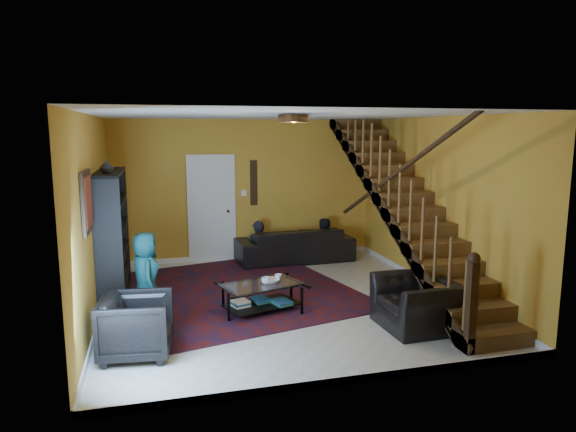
# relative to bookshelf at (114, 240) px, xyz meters

# --- Properties ---
(floor) EXTENTS (5.50, 5.50, 0.00)m
(floor) POSITION_rel_bookshelf_xyz_m (2.40, -0.60, -0.96)
(floor) COLOR beige
(floor) RESTS_ON ground
(room) EXTENTS (5.50, 5.50, 5.50)m
(room) POSITION_rel_bookshelf_xyz_m (1.07, 0.73, -0.91)
(room) COLOR gold
(room) RESTS_ON ground
(staircase) EXTENTS (0.95, 5.02, 3.18)m
(staircase) POSITION_rel_bookshelf_xyz_m (4.53, -0.60, 0.43)
(staircase) COLOR brown
(staircase) RESTS_ON floor
(bookshelf) EXTENTS (0.35, 1.80, 2.00)m
(bookshelf) POSITION_rel_bookshelf_xyz_m (0.00, 0.00, 0.00)
(bookshelf) COLOR black
(bookshelf) RESTS_ON floor
(door) EXTENTS (0.82, 0.05, 2.05)m
(door) POSITION_rel_bookshelf_xyz_m (1.70, 2.12, 0.06)
(door) COLOR silver
(door) RESTS_ON floor
(framed_picture) EXTENTS (0.04, 0.74, 0.74)m
(framed_picture) POSITION_rel_bookshelf_xyz_m (-0.17, -1.50, 0.79)
(framed_picture) COLOR maroon
(framed_picture) RESTS_ON room
(wall_hanging) EXTENTS (0.14, 0.03, 0.90)m
(wall_hanging) POSITION_rel_bookshelf_xyz_m (2.55, 2.13, 0.59)
(wall_hanging) COLOR black
(wall_hanging) RESTS_ON room
(ceiling_fixture) EXTENTS (0.40, 0.40, 0.10)m
(ceiling_fixture) POSITION_rel_bookshelf_xyz_m (2.40, -1.40, 1.78)
(ceiling_fixture) COLOR #3F2814
(ceiling_fixture) RESTS_ON room
(rug) EXTENTS (4.08, 4.43, 0.02)m
(rug) POSITION_rel_bookshelf_xyz_m (1.91, 0.07, -0.95)
(rug) COLOR #440E0C
(rug) RESTS_ON floor
(sofa) EXTENTS (2.34, 1.00, 0.67)m
(sofa) POSITION_rel_bookshelf_xyz_m (3.29, 1.70, -0.63)
(sofa) COLOR black
(sofa) RESTS_ON floor
(armchair_left) EXTENTS (0.89, 0.87, 0.72)m
(armchair_left) POSITION_rel_bookshelf_xyz_m (0.35, -2.07, -0.60)
(armchair_left) COLOR black
(armchair_left) RESTS_ON floor
(armchair_right) EXTENTS (0.92, 1.05, 0.66)m
(armchair_right) POSITION_rel_bookshelf_xyz_m (3.90, -2.09, -0.63)
(armchair_right) COLOR black
(armchair_right) RESTS_ON floor
(person_adult_a) EXTENTS (0.49, 0.33, 1.29)m
(person_adult_a) POSITION_rel_bookshelf_xyz_m (2.55, 1.75, -0.77)
(person_adult_a) COLOR black
(person_adult_a) RESTS_ON sofa
(person_adult_b) EXTENTS (0.65, 0.52, 1.28)m
(person_adult_b) POSITION_rel_bookshelf_xyz_m (3.90, 1.75, -0.77)
(person_adult_b) COLOR black
(person_adult_b) RESTS_ON sofa
(person_child) EXTENTS (0.47, 0.64, 1.21)m
(person_child) POSITION_rel_bookshelf_xyz_m (0.45, -0.82, -0.36)
(person_child) COLOR #18525C
(person_child) RESTS_ON armchair_left
(coffee_table) EXTENTS (1.24, 0.95, 0.42)m
(coffee_table) POSITION_rel_bookshelf_xyz_m (2.05, -1.00, -0.73)
(coffee_table) COLOR black
(coffee_table) RESTS_ON floor
(cup_a) EXTENTS (0.14, 0.14, 0.10)m
(cup_a) POSITION_rel_bookshelf_xyz_m (2.11, -1.01, -0.50)
(cup_a) COLOR #999999
(cup_a) RESTS_ON coffee_table
(cup_b) EXTENTS (0.12, 0.12, 0.10)m
(cup_b) POSITION_rel_bookshelf_xyz_m (2.32, -0.91, -0.50)
(cup_b) COLOR #999999
(cup_b) RESTS_ON coffee_table
(bowl) EXTENTS (0.27, 0.27, 0.06)m
(bowl) POSITION_rel_bookshelf_xyz_m (2.19, -0.98, -0.52)
(bowl) COLOR #999999
(bowl) RESTS_ON coffee_table
(vase) EXTENTS (0.18, 0.18, 0.19)m
(vase) POSITION_rel_bookshelf_xyz_m (-0.00, -0.50, 1.13)
(vase) COLOR #999999
(vase) RESTS_ON bookshelf
(popcorn_bucket) EXTENTS (0.17, 0.17, 0.18)m
(popcorn_bucket) POSITION_rel_bookshelf_xyz_m (0.30, -1.26, -0.85)
(popcorn_bucket) COLOR red
(popcorn_bucket) RESTS_ON rug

